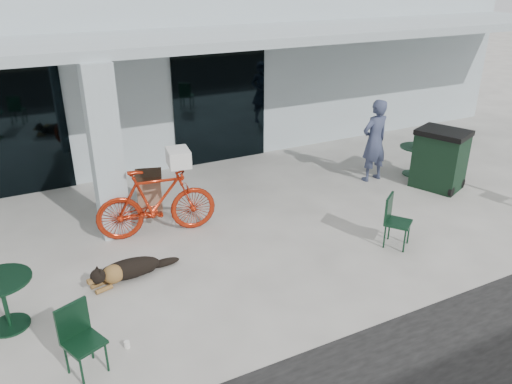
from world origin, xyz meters
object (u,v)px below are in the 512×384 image
trash_receptacle (150,193)px  wheeled_bin (440,159)px  cafe_chair_near (84,342)px  cafe_table_far (414,161)px  cafe_table_near (5,303)px  dog (130,268)px  person (374,141)px  bicycle (156,202)px  cafe_chair_far_a (398,222)px

trash_receptacle → wheeled_bin: 6.30m
cafe_chair_near → cafe_table_far: bearing=-1.3°
cafe_table_near → cafe_chair_near: (0.81, -1.36, 0.08)m
dog → cafe_chair_near: (-0.96, -1.79, 0.27)m
cafe_chair_near → person: 7.71m
bicycle → cafe_table_far: size_ratio=2.90×
cafe_table_near → person: size_ratio=0.43×
cafe_chair_near → trash_receptacle: 4.33m
dog → cafe_chair_near: 2.05m
dog → cafe_chair_near: size_ratio=1.22×
cafe_table_near → cafe_table_far: size_ratio=1.09×
cafe_table_near → person: (7.76, 1.92, 0.56)m
person → trash_receptacle: bearing=-11.4°
wheeled_bin → dog: bearing=162.0°
dog → cafe_chair_near: cafe_chair_near is taller
dog → cafe_table_far: bearing=-4.0°
bicycle → person: 5.19m
dog → cafe_table_far: 7.22m
wheeled_bin → cafe_chair_near: bearing=173.9°
cafe_chair_near → cafe_chair_far_a: (5.39, 0.66, 0.01)m
trash_receptacle → wheeled_bin: (6.08, -1.60, 0.22)m
cafe_table_far → trash_receptacle: 6.20m
cafe_table_near → person: bearing=13.9°
trash_receptacle → bicycle: bearing=-97.4°
bicycle → wheeled_bin: size_ratio=1.63×
cafe_table_far → person: (-1.10, 0.20, 0.59)m
bicycle → cafe_chair_far_a: bearing=-114.8°
cafe_table_far → dog: bearing=-169.6°
cafe_chair_near → wheeled_bin: (7.99, 2.29, 0.20)m
cafe_chair_near → bicycle: bearing=36.8°
dog → trash_receptacle: (0.95, 2.10, 0.25)m
cafe_table_far → wheeled_bin: bearing=-94.8°
cafe_chair_near → cafe_table_far: (8.06, 3.09, -0.11)m
person → bicycle: bearing=-1.3°
dog → person: person is taller
bicycle → cafe_chair_near: bearing=157.1°
cafe_table_near → cafe_chair_far_a: (6.20, -0.70, 0.09)m
dog → cafe_table_near: size_ratio=1.38×
cafe_table_far → cafe_table_near: bearing=-169.0°
dog → wheeled_bin: 7.07m
cafe_table_far → person: person is taller
dog → cafe_table_near: cafe_table_near is taller
cafe_table_far → wheeled_bin: 0.86m
cafe_table_near → cafe_chair_near: size_ratio=0.89×
cafe_chair_near → cafe_chair_far_a: bearing=-15.3°
dog → wheeled_bin: (7.03, 0.50, 0.47)m
dog → person: bearing=-0.4°
cafe_table_near → trash_receptacle: size_ratio=0.93×
bicycle → cafe_table_near: 3.07m
bicycle → trash_receptacle: bicycle is taller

